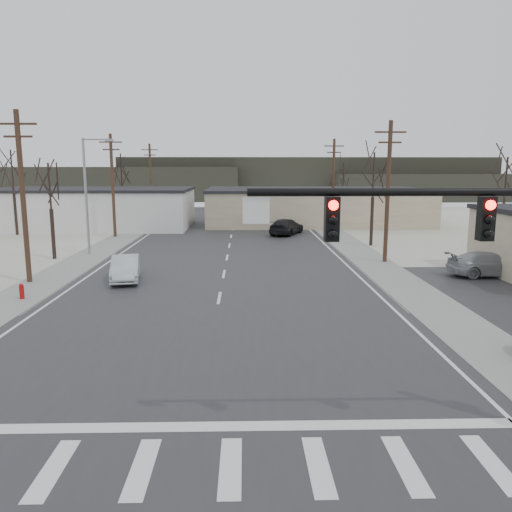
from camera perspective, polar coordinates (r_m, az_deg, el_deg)
The scene contains 27 objects.
ground at distance 18.62m, azimuth -5.46°, elevation -11.22°, with size 140.00×140.00×0.00m, color white.
main_road at distance 33.03m, azimuth -3.62°, elevation -1.73°, with size 18.00×110.00×0.05m, color #2A2A2D.
cross_road at distance 18.62m, azimuth -5.46°, elevation -11.16°, with size 90.00×10.00×0.04m, color #2A2A2D.
sidewalk_left at distance 39.75m, azimuth -18.78°, elevation -0.24°, with size 3.00×90.00×0.06m, color gray.
sidewalk_right at distance 39.02m, azimuth 12.43°, elevation -0.12°, with size 3.00×90.00×0.06m, color gray.
fire_hydrant at distance 28.52m, azimuth -25.21°, elevation -3.68°, with size 0.24×0.24×0.87m.
building_left_far at distance 60.05m, azimuth -18.18°, elevation 5.23°, with size 22.30×12.30×4.50m.
building_right_far at distance 62.09m, azimuth 6.73°, elevation 5.71°, with size 26.30×14.30×4.30m.
upole_left_b at distance 32.04m, azimuth -25.11°, elevation 6.38°, with size 2.20×0.30×10.00m.
upole_left_c at distance 50.98m, azimuth -16.07°, elevation 7.92°, with size 2.20×0.30×10.00m.
upole_left_d at distance 70.51m, azimuth -11.95°, elevation 8.56°, with size 2.20×0.30×10.00m.
upole_right_a at distance 36.78m, azimuth 14.84°, elevation 7.33°, with size 2.20×0.30×10.00m.
upole_right_b at distance 58.23m, azimuth 8.82°, elevation 8.40°, with size 2.20×0.30×10.00m.
streetlight_main at distance 41.18m, azimuth -18.62°, elevation 7.20°, with size 2.40×0.25×9.00m.
tree_left_near at distance 40.00m, azimuth -22.51°, elevation 7.10°, with size 3.30×3.30×7.35m.
tree_right_mid at distance 44.74m, azimuth 13.28°, elevation 8.72°, with size 3.74×3.74×8.33m.
tree_left_far at distance 65.15m, azimuth -15.14°, elevation 9.27°, with size 3.96×3.96×8.82m.
tree_right_far at distance 70.66m, azimuth 9.95°, elevation 8.92°, with size 3.52×3.52×7.84m.
tree_lot at distance 44.43m, azimuth 26.63°, elevation 7.47°, with size 3.52×3.52×7.84m.
tree_left_mid at distance 56.38m, azimuth -26.09°, elevation 8.54°, with size 3.96×3.96×8.82m.
hill_left at distance 115.24m, azimuth -19.89°, elevation 7.80°, with size 70.00×18.00×7.00m, color #333026.
hill_center at distance 114.16m, azimuth 5.62°, elevation 8.83°, with size 80.00×18.00×9.00m, color #333026.
hill_right at distance 117.90m, azimuth 23.25°, elevation 7.26°, with size 60.00×18.00×5.50m, color #333026.
sedan_crossing at distance 31.09m, azimuth -14.70°, elevation -1.34°, with size 1.57×4.51×1.48m, color silver.
car_far_a at distance 51.12m, azimuth 3.48°, elevation 3.37°, with size 2.23×5.49×1.59m, color black.
car_far_b at distance 72.54m, azimuth -2.08°, elevation 5.27°, with size 1.69×4.19×1.43m, color black.
car_parked_silver at distance 34.50m, azimuth 25.14°, elevation -0.88°, with size 2.10×5.16×1.50m, color gray.
Camera 1 is at (1.34, -17.31, 6.72)m, focal length 35.00 mm.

